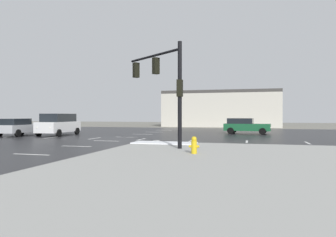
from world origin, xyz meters
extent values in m
plane|color=slate|center=(0.00, 0.00, 0.00)|extent=(120.00, 120.00, 0.00)
cube|color=#232326|center=(0.00, 0.00, 0.01)|extent=(44.00, 44.00, 0.02)
cube|color=#9E9E99|center=(12.00, -12.00, 0.07)|extent=(18.00, 18.00, 0.14)
cube|color=white|center=(5.00, -4.00, 0.17)|extent=(4.00, 1.60, 0.06)
cube|color=silver|center=(0.00, -10.00, 0.02)|extent=(2.00, 0.15, 0.01)
cube|color=silver|center=(0.00, -6.00, 0.02)|extent=(2.00, 0.15, 0.01)
cube|color=silver|center=(0.00, -2.00, 0.02)|extent=(2.00, 0.15, 0.01)
cube|color=silver|center=(0.00, 2.00, 0.02)|extent=(2.00, 0.15, 0.01)
cube|color=silver|center=(0.00, 6.00, 0.02)|extent=(2.00, 0.15, 0.01)
cube|color=silver|center=(0.00, 10.00, 0.02)|extent=(2.00, 0.15, 0.01)
cube|color=silver|center=(0.00, 14.00, 0.02)|extent=(2.00, 0.15, 0.01)
cube|color=silver|center=(0.00, 18.00, 0.02)|extent=(2.00, 0.15, 0.01)
cube|color=silver|center=(-10.00, 0.00, 0.02)|extent=(0.15, 2.00, 0.01)
cube|color=silver|center=(-6.00, 0.00, 0.02)|extent=(0.15, 2.00, 0.01)
cube|color=silver|center=(-2.00, 0.00, 0.02)|extent=(0.15, 2.00, 0.01)
cube|color=silver|center=(2.00, 0.00, 0.02)|extent=(0.15, 2.00, 0.01)
cube|color=silver|center=(6.00, 0.00, 0.02)|extent=(0.15, 2.00, 0.01)
cube|color=silver|center=(10.00, 0.00, 0.02)|extent=(0.15, 2.00, 0.01)
cube|color=silver|center=(14.00, 0.00, 0.02)|extent=(0.15, 2.00, 0.01)
cube|color=silver|center=(3.50, -4.00, 0.02)|extent=(0.45, 7.00, 0.01)
cylinder|color=black|center=(6.57, -6.68, 2.98)|extent=(0.22, 0.22, 5.68)
cylinder|color=black|center=(4.66, -5.24, 5.42)|extent=(3.90, 2.98, 0.14)
cube|color=black|center=(4.85, -5.39, 4.79)|extent=(0.44, 0.46, 0.95)
sphere|color=#19D833|center=(4.72, -5.29, 5.08)|extent=(0.20, 0.20, 0.20)
cube|color=black|center=(3.13, -4.09, 4.79)|extent=(0.44, 0.46, 0.95)
sphere|color=#19D833|center=(3.01, -4.00, 5.08)|extent=(0.20, 0.20, 0.20)
cube|color=black|center=(6.57, -6.68, 3.34)|extent=(0.28, 0.36, 0.90)
cylinder|color=gold|center=(7.67, -8.62, 0.44)|extent=(0.26, 0.26, 0.60)
sphere|color=gold|center=(7.67, -8.62, 0.81)|extent=(0.25, 0.25, 0.25)
cylinder|color=gold|center=(7.49, -8.62, 0.47)|extent=(0.12, 0.11, 0.11)
cylinder|color=gold|center=(7.85, -8.62, 0.47)|extent=(0.12, 0.11, 0.11)
cube|color=beige|center=(5.67, 29.62, 2.71)|extent=(18.77, 8.00, 5.42)
cube|color=#3F3D3A|center=(5.67, 29.62, 5.67)|extent=(18.77, 8.00, 0.50)
cube|color=#195933|center=(10.01, 9.32, 0.70)|extent=(4.66, 2.25, 0.70)
cube|color=black|center=(9.34, 9.39, 1.33)|extent=(2.63, 1.90, 0.55)
cylinder|color=black|center=(11.62, 10.06, 0.35)|extent=(0.68, 0.29, 0.66)
cylinder|color=black|center=(11.44, 8.27, 0.35)|extent=(0.68, 0.29, 0.66)
cylinder|color=black|center=(8.58, 10.37, 0.35)|extent=(0.68, 0.29, 0.66)
cylinder|color=black|center=(8.39, 8.58, 0.35)|extent=(0.68, 0.29, 0.66)
sphere|color=white|center=(12.25, 9.66, 0.70)|extent=(0.18, 0.18, 0.18)
sphere|color=white|center=(12.14, 8.52, 0.70)|extent=(0.18, 0.18, 0.18)
cube|color=#B7BABF|center=(-10.26, 1.23, 0.70)|extent=(2.19, 4.64, 0.70)
cube|color=black|center=(-10.20, 0.56, 1.33)|extent=(1.87, 2.61, 0.55)
cylinder|color=black|center=(-11.29, 2.68, 0.35)|extent=(0.28, 0.68, 0.66)
cylinder|color=black|center=(-9.50, 2.84, 0.35)|extent=(0.28, 0.68, 0.66)
cylinder|color=black|center=(-9.23, -0.21, 0.35)|extent=(0.28, 0.68, 0.66)
sphere|color=white|center=(-11.03, 3.38, 0.70)|extent=(0.18, 0.18, 0.18)
sphere|color=white|center=(-9.88, 3.48, 0.70)|extent=(0.18, 0.18, 0.18)
cube|color=white|center=(-7.04, 2.50, 0.82)|extent=(2.21, 4.90, 0.95)
cube|color=black|center=(-7.04, 2.50, 1.67)|extent=(1.97, 3.45, 0.75)
cylinder|color=black|center=(-5.98, 0.93, 0.35)|extent=(0.26, 0.67, 0.66)
cylinder|color=black|center=(-7.93, 0.82, 0.35)|extent=(0.26, 0.67, 0.66)
cylinder|color=black|center=(-6.16, 4.19, 0.35)|extent=(0.26, 0.67, 0.66)
cylinder|color=black|center=(-8.11, 4.08, 0.35)|extent=(0.26, 0.67, 0.66)
sphere|color=white|center=(-6.29, 0.19, 0.82)|extent=(0.18, 0.18, 0.18)
sphere|color=white|center=(-7.54, 0.12, 0.82)|extent=(0.18, 0.18, 0.18)
camera|label=1|loc=(10.07, -22.49, 1.91)|focal=32.67mm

